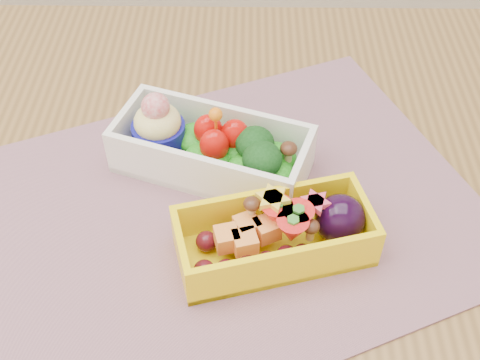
{
  "coord_description": "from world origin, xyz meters",
  "views": [
    {
      "loc": [
        0.02,
        -0.37,
        1.2
      ],
      "look_at": [
        0.01,
        0.03,
        0.79
      ],
      "focal_mm": 45.76,
      "sensor_mm": 36.0,
      "label": 1
    }
  ],
  "objects_px": {
    "placemat": "(232,211)",
    "bento_yellow": "(279,234)",
    "table": "(229,288)",
    "bento_white": "(211,148)"
  },
  "relations": [
    {
      "from": "table",
      "to": "bento_white",
      "type": "height_order",
      "value": "bento_white"
    },
    {
      "from": "placemat",
      "to": "bento_yellow",
      "type": "xyz_separation_m",
      "value": [
        0.04,
        -0.05,
        0.03
      ]
    },
    {
      "from": "placemat",
      "to": "bento_white",
      "type": "xyz_separation_m",
      "value": [
        -0.02,
        0.06,
        0.03
      ]
    },
    {
      "from": "table",
      "to": "placemat",
      "type": "distance_m",
      "value": 0.1
    },
    {
      "from": "bento_white",
      "to": "bento_yellow",
      "type": "xyz_separation_m",
      "value": [
        0.07,
        -0.11,
        -0.0
      ]
    },
    {
      "from": "placemat",
      "to": "table",
      "type": "bearing_deg",
      "value": -99.47
    },
    {
      "from": "placemat",
      "to": "bento_yellow",
      "type": "relative_size",
      "value": 2.49
    },
    {
      "from": "table",
      "to": "bento_yellow",
      "type": "xyz_separation_m",
      "value": [
        0.05,
        -0.03,
        0.13
      ]
    },
    {
      "from": "table",
      "to": "bento_white",
      "type": "distance_m",
      "value": 0.15
    },
    {
      "from": "placemat",
      "to": "bento_white",
      "type": "distance_m",
      "value": 0.07
    }
  ]
}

